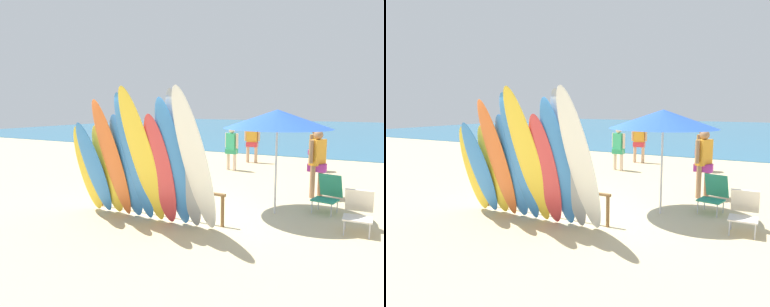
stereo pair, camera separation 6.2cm
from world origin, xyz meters
The scene contains 21 objects.
ground centered at (0.00, 14.00, 0.00)m, with size 60.00×60.00×0.00m, color #D3BC8C.
ocean_water centered at (0.00, 30.35, 0.01)m, with size 60.00×40.00×0.02m, color teal.
surfboard_rack centered at (0.00, 0.00, 0.53)m, with size 3.22×0.07×0.67m.
surfboard_yellow_0 centered at (-1.39, -0.55, 0.97)m, with size 0.47×0.06×2.03m, color yellow.
surfboard_blue_1 centered at (-1.10, -0.66, 1.02)m, with size 0.47×0.07×2.18m, color #337AD1.
surfboard_yellow_2 centered at (-0.86, -0.52, 0.99)m, with size 0.56×0.08×2.06m, color yellow.
surfboard_orange_3 centered at (-0.58, -0.69, 1.24)m, with size 0.47×0.08×2.62m, color orange.
surfboard_blue_4 centered at (-0.32, -0.57, 1.10)m, with size 0.56×0.08×2.29m, color #337AD1.
surfboard_blue_5 centered at (-0.02, -0.68, 1.30)m, with size 0.53×0.08×2.73m, color #337AD1.
surfboard_yellow_6 centered at (0.24, -0.78, 1.35)m, with size 0.55×0.08×2.89m, color yellow.
surfboard_red_7 centered at (0.57, -0.67, 1.11)m, with size 0.49×0.08×2.35m, color #D13D42.
surfboard_blue_8 centered at (0.84, -0.66, 1.26)m, with size 0.48×0.06×2.67m, color #337AD1.
surfboard_grey_9 centered at (1.06, -0.64, 1.33)m, with size 0.51×0.08×2.77m, color #999EA3.
surfboard_white_10 centered at (1.36, -0.77, 1.35)m, with size 0.53×0.08×2.90m, color white.
beachgoer_near_rack centered at (-0.68, 5.86, 0.91)m, with size 0.57×0.32×1.58m.
beachgoer_photographing centered at (2.74, 3.31, 1.00)m, with size 0.45×0.61×1.73m.
beachgoer_midbeach centered at (1.99, 7.17, 0.89)m, with size 0.40×0.57×1.54m.
beachgoer_by_water centered at (-0.62, 7.93, 0.99)m, with size 0.64×0.27×1.71m.
beach_chair_red centered at (3.88, 1.01, 0.42)m, with size 0.52×0.76×0.79m.
beach_chair_blue centered at (3.19, 2.07, 0.43)m, with size 0.62×0.74×0.83m.
beach_umbrella centered at (2.20, 1.36, 2.07)m, with size 2.30×2.30×2.27m.
Camera 1 is at (4.27, -6.24, 2.35)m, focal length 33.70 mm.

